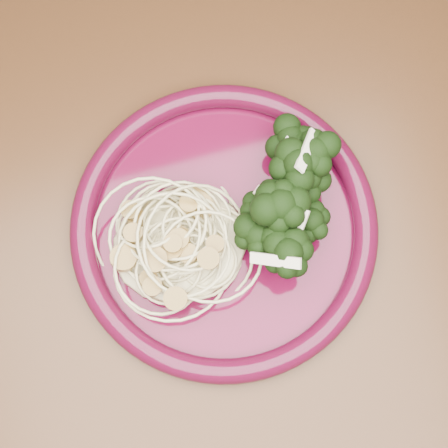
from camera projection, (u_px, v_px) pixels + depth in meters
The scene contains 6 objects.
dining_table at pixel (169, 208), 0.72m from camera, with size 1.20×0.80×0.75m.
dinner_plate at pixel (224, 226), 0.60m from camera, with size 0.33×0.33×0.02m.
spaghetti_pile at pixel (179, 242), 0.59m from camera, with size 0.13×0.11×0.03m, color beige.
scallop_cluster at pixel (176, 233), 0.56m from camera, with size 0.12×0.12×0.04m, color #A2813D, non-canonical shape.
broccoli_pile at pixel (279, 198), 0.59m from camera, with size 0.10×0.16×0.06m, color black.
onion_garnish at pixel (283, 186), 0.55m from camera, with size 0.07×0.10×0.05m, color white, non-canonical shape.
Camera 1 is at (0.01, -0.21, 1.35)m, focal length 50.00 mm.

